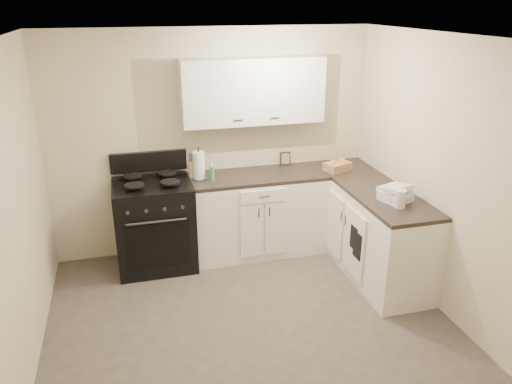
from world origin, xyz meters
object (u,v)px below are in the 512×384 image
object	(u,v)px
paper_towel	(199,166)
countertop_grill	(395,196)
stove	(155,226)
knife_block	(193,169)
wicker_basket	(337,167)

from	to	relation	value
paper_towel	countertop_grill	xyz separation A→B (m)	(1.73, -1.11, -0.10)
stove	knife_block	size ratio (longest dim) A/B	5.27
knife_block	countertop_grill	world-z (taller)	knife_block
paper_towel	stove	bearing A→B (deg)	-174.51
countertop_grill	paper_towel	bearing A→B (deg)	127.34
stove	paper_towel	distance (m)	0.82
paper_towel	countertop_grill	size ratio (longest dim) A/B	1.17
stove	paper_towel	world-z (taller)	paper_towel
knife_block	wicker_basket	bearing A→B (deg)	-12.04
knife_block	wicker_basket	xyz separation A→B (m)	(1.62, -0.19, -0.05)
wicker_basket	countertop_grill	distance (m)	1.00
wicker_basket	countertop_grill	xyz separation A→B (m)	(0.17, -0.98, 0.00)
wicker_basket	stove	bearing A→B (deg)	177.88
knife_block	paper_towel	world-z (taller)	paper_towel
knife_block	paper_towel	distance (m)	0.10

